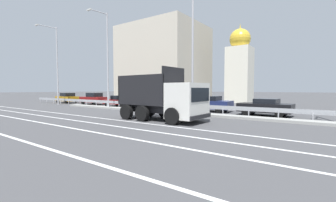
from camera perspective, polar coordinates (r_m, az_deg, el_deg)
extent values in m
plane|color=#424244|center=(18.97, -4.53, -3.44)|extent=(320.00, 320.00, 0.00)
cube|color=silver|center=(14.21, -6.31, -5.61)|extent=(52.29, 0.16, 0.01)
cube|color=silver|center=(12.95, -11.62, -6.50)|extent=(52.29, 0.16, 0.01)
cube|color=silver|center=(11.81, -18.19, -7.52)|extent=(52.29, 0.16, 0.01)
cube|color=silver|center=(10.40, -31.31, -9.24)|extent=(52.29, 0.16, 0.01)
cube|color=gray|center=(20.43, -1.14, -2.72)|extent=(28.76, 1.10, 0.18)
cube|color=#9EA0A5|center=(21.36, 0.79, -1.04)|extent=(52.29, 0.04, 0.32)
cylinder|color=#ADADB2|center=(41.87, -29.69, 0.13)|extent=(0.09, 0.09, 0.62)
cylinder|color=#ADADB2|center=(40.00, -28.45, 0.05)|extent=(0.09, 0.09, 0.62)
cylinder|color=#ADADB2|center=(38.15, -27.09, -0.05)|extent=(0.09, 0.09, 0.62)
cylinder|color=#ADADB2|center=(36.33, -25.58, -0.15)|extent=(0.09, 0.09, 0.62)
cylinder|color=#ADADB2|center=(34.54, -23.93, -0.26)|extent=(0.09, 0.09, 0.62)
cylinder|color=#ADADB2|center=(32.78, -22.09, -0.39)|extent=(0.09, 0.09, 0.62)
cylinder|color=#ADADB2|center=(31.05, -20.04, -0.53)|extent=(0.09, 0.09, 0.62)
cylinder|color=#ADADB2|center=(29.37, -17.76, -0.68)|extent=(0.09, 0.09, 0.62)
cylinder|color=#ADADB2|center=(27.74, -15.21, -0.85)|extent=(0.09, 0.09, 0.62)
cylinder|color=#ADADB2|center=(26.18, -12.34, -1.04)|extent=(0.09, 0.09, 0.62)
cylinder|color=#ADADB2|center=(24.69, -9.12, -1.25)|extent=(0.09, 0.09, 0.62)
cylinder|color=#ADADB2|center=(23.28, -5.49, -1.48)|extent=(0.09, 0.09, 0.62)
cylinder|color=#ADADB2|center=(21.99, -1.42, -1.73)|extent=(0.09, 0.09, 0.62)
cylinder|color=#ADADB2|center=(20.81, 3.13, -2.01)|extent=(0.09, 0.09, 0.62)
cylinder|color=#ADADB2|center=(19.79, 8.20, -2.29)|extent=(0.09, 0.09, 0.62)
cylinder|color=#ADADB2|center=(18.93, 13.77, -2.59)|extent=(0.09, 0.09, 0.62)
cylinder|color=#ADADB2|center=(18.27, 19.81, -2.88)|extent=(0.09, 0.09, 0.62)
cylinder|color=#ADADB2|center=(17.83, 26.22, -3.16)|extent=(0.09, 0.09, 0.62)
cylinder|color=#ADADB2|center=(17.62, 32.88, -3.40)|extent=(0.09, 0.09, 0.62)
cube|color=silver|center=(14.18, 4.93, 0.11)|extent=(1.94, 2.53, 2.21)
cube|color=black|center=(13.68, 8.29, 1.60)|extent=(0.10, 2.13, 0.83)
cube|color=black|center=(13.76, 8.37, -3.96)|extent=(0.18, 2.43, 0.24)
cube|color=black|center=(16.10, -4.45, -1.79)|extent=(4.39, 1.50, 0.53)
cube|color=black|center=(16.08, -4.46, -0.63)|extent=(4.25, 2.51, 0.12)
cube|color=black|center=(16.91, -1.90, 3.01)|extent=(4.17, 0.23, 1.92)
cube|color=black|center=(15.22, -7.33, 2.98)|extent=(4.17, 0.23, 1.92)
cube|color=black|center=(14.77, 1.44, 3.94)|extent=(0.18, 2.38, 2.40)
cube|color=black|center=(17.47, -9.47, 2.97)|extent=(0.18, 2.38, 1.92)
cylinder|color=black|center=(15.43, 6.45, -3.00)|extent=(1.05, 0.35, 1.04)
cylinder|color=black|center=(13.42, 1.12, -3.88)|extent=(1.05, 0.35, 1.04)
cylinder|color=black|center=(16.84, -0.87, -2.47)|extent=(1.05, 0.35, 1.04)
cylinder|color=black|center=(15.02, -6.61, -3.16)|extent=(1.05, 0.35, 1.04)
cylinder|color=black|center=(17.82, -4.72, -2.18)|extent=(1.05, 0.35, 1.04)
cylinder|color=black|center=(16.11, -10.51, -2.77)|extent=(1.05, 0.35, 1.04)
cylinder|color=white|center=(20.32, -0.75, -2.58)|extent=(0.16, 0.16, 0.30)
cylinder|color=black|center=(20.29, -0.75, -1.74)|extent=(0.16, 0.16, 0.30)
cylinder|color=white|center=(20.27, -0.75, -0.90)|extent=(0.16, 0.16, 0.30)
cylinder|color=black|center=(20.25, -0.75, -0.06)|extent=(0.16, 0.16, 0.30)
cylinder|color=white|center=(20.24, -0.75, 0.78)|extent=(0.16, 0.16, 0.30)
cylinder|color=#1E4CB2|center=(20.23, -0.75, 2.09)|extent=(0.63, 0.03, 0.63)
cylinder|color=white|center=(20.23, -0.75, 2.09)|extent=(0.68, 0.02, 0.68)
cylinder|color=#ADADB2|center=(34.38, -26.30, 7.91)|extent=(0.18, 0.18, 10.49)
cylinder|color=#ADADB2|center=(34.73, -28.42, 16.33)|extent=(0.25, 2.45, 0.10)
cube|color=silver|center=(34.26, -30.38, 16.33)|extent=(0.71, 0.24, 0.12)
cylinder|color=#ADADB2|center=(25.69, -15.07, 9.73)|extent=(0.18, 0.18, 10.36)
cylinder|color=#ADADB2|center=(26.19, -17.25, 20.85)|extent=(0.24, 2.12, 0.10)
cube|color=silver|center=(25.62, -19.37, 21.04)|extent=(0.71, 0.25, 0.12)
cylinder|color=#ADADB2|center=(19.07, 6.26, 11.98)|extent=(0.18, 0.18, 10.22)
cube|color=#B27A14|center=(38.18, -24.24, 0.55)|extent=(4.23, 1.97, 0.73)
cube|color=black|center=(38.05, -24.17, 1.50)|extent=(1.82, 1.64, 0.53)
cylinder|color=black|center=(38.98, -26.19, 0.02)|extent=(0.61, 0.23, 0.60)
cylinder|color=black|center=(39.72, -24.00, 0.12)|extent=(0.61, 0.23, 0.60)
cylinder|color=black|center=(36.67, -24.46, -0.11)|extent=(0.61, 0.23, 0.60)
cylinder|color=black|center=(37.47, -22.18, 0.00)|extent=(0.61, 0.23, 0.60)
cube|color=maroon|center=(33.22, -18.32, 0.37)|extent=(4.12, 1.99, 0.76)
cube|color=black|center=(33.11, -18.21, 1.51)|extent=(1.77, 1.66, 0.57)
cylinder|color=black|center=(33.71, -20.77, -0.29)|extent=(0.61, 0.23, 0.60)
cylinder|color=black|center=(34.75, -18.51, -0.16)|extent=(0.61, 0.23, 0.60)
cylinder|color=black|center=(31.73, -18.09, -0.44)|extent=(0.61, 0.23, 0.60)
cylinder|color=black|center=(32.84, -15.78, -0.29)|extent=(0.61, 0.23, 0.60)
cube|color=maroon|center=(28.43, -12.28, -0.16)|extent=(4.06, 2.18, 0.57)
cube|color=black|center=(28.33, -12.12, 0.90)|extent=(1.78, 1.76, 0.49)
cylinder|color=black|center=(28.67, -15.24, -0.75)|extent=(0.62, 0.25, 0.60)
cylinder|color=black|center=(29.91, -12.84, -0.56)|extent=(0.62, 0.25, 0.60)
cylinder|color=black|center=(26.98, -11.64, -0.93)|extent=(0.62, 0.25, 0.60)
cylinder|color=black|center=(28.30, -9.26, -0.73)|extent=(0.62, 0.25, 0.60)
cube|color=black|center=(25.21, -3.61, -0.51)|extent=(4.72, 1.89, 0.56)
cube|color=black|center=(25.10, -3.36, 0.69)|extent=(1.99, 1.63, 0.50)
cylinder|color=black|center=(25.51, -7.39, -1.12)|extent=(0.60, 0.21, 0.60)
cylinder|color=black|center=(26.81, -4.90, -0.91)|extent=(0.60, 0.21, 0.60)
cylinder|color=black|center=(23.66, -2.15, -1.42)|extent=(0.60, 0.21, 0.60)
cylinder|color=black|center=(25.06, 0.23, -1.17)|extent=(0.60, 0.21, 0.60)
cube|color=navy|center=(21.82, 10.26, -0.85)|extent=(4.39, 2.17, 0.75)
cube|color=black|center=(21.74, 10.59, 0.70)|extent=(1.89, 1.81, 0.43)
cylinder|color=black|center=(21.55, 6.04, -1.87)|extent=(0.61, 0.23, 0.60)
cylinder|color=black|center=(23.22, 8.08, -1.53)|extent=(0.61, 0.23, 0.60)
cylinder|color=black|center=(20.51, 12.71, -2.18)|extent=(0.61, 0.23, 0.60)
cylinder|color=black|center=(22.25, 14.33, -1.80)|extent=(0.61, 0.23, 0.60)
cube|color=black|center=(19.67, 23.39, -1.56)|extent=(4.12, 2.06, 0.69)
cube|color=black|center=(19.61, 23.77, -0.01)|extent=(1.77, 1.72, 0.39)
cylinder|color=black|center=(19.22, 19.08, -2.62)|extent=(0.61, 0.23, 0.60)
cylinder|color=black|center=(20.90, 20.69, -2.20)|extent=(0.61, 0.23, 0.60)
cylinder|color=black|center=(18.55, 26.39, -2.96)|extent=(0.61, 0.23, 0.60)
cylinder|color=black|center=(20.28, 27.44, -2.50)|extent=(0.61, 0.23, 0.60)
cube|color=beige|center=(40.24, -1.03, 9.23)|extent=(13.23, 11.61, 12.97)
cube|color=silver|center=(37.76, 17.68, 6.28)|extent=(3.60, 3.60, 8.74)
sphere|color=gold|center=(38.51, 17.82, 14.73)|extent=(3.24, 3.24, 3.24)
cone|color=gold|center=(38.94, 17.87, 17.46)|extent=(0.30, 0.30, 1.20)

